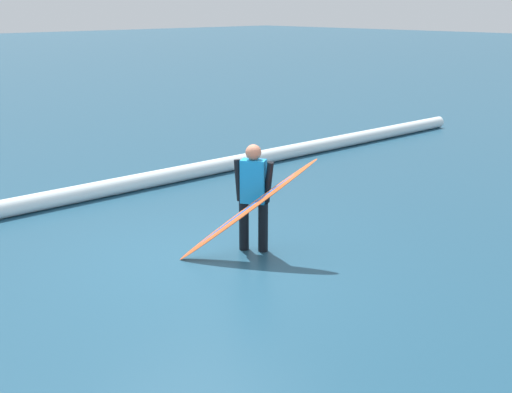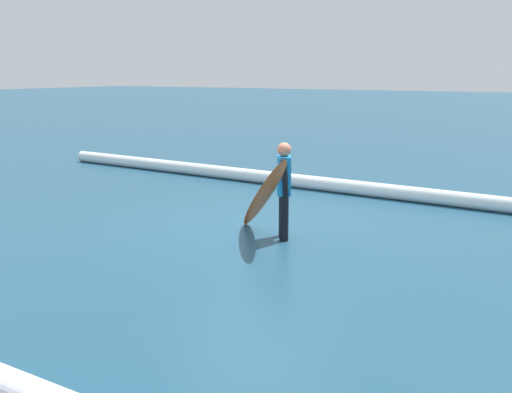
% 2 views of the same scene
% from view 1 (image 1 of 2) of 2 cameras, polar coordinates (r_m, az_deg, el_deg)
% --- Properties ---
extents(ground_plane, '(147.38, 147.38, 0.00)m').
position_cam_1_polar(ground_plane, '(9.09, -4.62, -5.38)').
color(ground_plane, navy).
extents(surfer, '(0.35, 0.52, 1.54)m').
position_cam_1_polar(surfer, '(9.07, -0.23, 0.38)').
color(surfer, black).
rests_on(surfer, ground_plane).
extents(surfboard, '(1.63, 1.43, 1.44)m').
position_cam_1_polar(surfboard, '(8.81, -0.75, -1.18)').
color(surfboard, '#E55926').
rests_on(surfboard, ground_plane).
extents(wave_crest_foreground, '(19.63, 1.13, 0.31)m').
position_cam_1_polar(wave_crest_foreground, '(12.56, -9.80, 1.36)').
color(wave_crest_foreground, silver).
rests_on(wave_crest_foreground, ground_plane).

